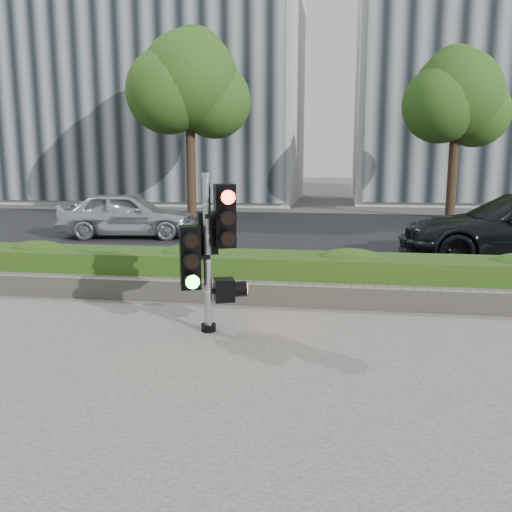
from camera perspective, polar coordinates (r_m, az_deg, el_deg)
name	(u,v)px	position (r m, az deg, el deg)	size (l,w,h in m)	color
ground	(229,346)	(6.81, -2.81, -9.41)	(120.00, 120.00, 0.00)	#51514C
sidewalk	(166,451)	(4.60, -9.51, -19.55)	(16.00, 11.00, 0.03)	#9E9389
road	(296,234)	(16.48, 4.23, 2.29)	(60.00, 13.00, 0.02)	black
curb	(265,284)	(9.77, 0.92, -2.93)	(60.00, 0.25, 0.12)	gray
stone_wall	(254,293)	(8.54, -0.25, -3.90)	(12.00, 0.32, 0.34)	gray
hedge	(260,274)	(9.12, 0.40, -1.88)	(12.00, 1.00, 0.68)	#4C7D26
building_left	(151,60)	(31.47, -11.03, 19.62)	(16.00, 9.00, 15.00)	#B7B7B2
tree_left	(189,85)	(21.81, -7.03, 17.46)	(4.61, 4.03, 7.34)	black
tree_right	(456,98)	(22.33, 20.35, 15.29)	(4.10, 3.58, 6.53)	black
traffic_signal	(209,245)	(7.04, -4.95, 1.14)	(0.76, 0.66, 2.08)	black
car_silver	(127,214)	(16.16, -13.38, 4.28)	(1.56, 3.89, 1.32)	silver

